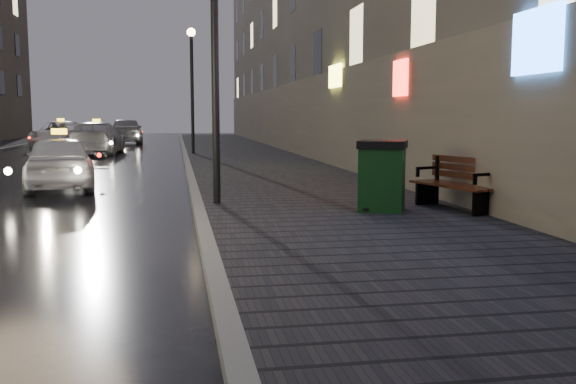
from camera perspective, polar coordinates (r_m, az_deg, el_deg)
name	(u,v)px	position (r m, az deg, el deg)	size (l,w,h in m)	color
ground	(53,314)	(6.23, -20.15, -10.11)	(120.00, 120.00, 0.00)	black
sidewalk	(243,156)	(27.06, -4.01, 3.22)	(4.60, 58.00, 0.15)	black
curb	(185,157)	(26.92, -9.11, 3.13)	(0.20, 58.00, 0.15)	slate
building_near	(300,16)	(31.79, 1.07, 15.38)	(1.80, 50.00, 13.00)	#605B54
lamp_near	(215,19)	(12.01, -6.55, 15.01)	(0.36, 0.36, 5.28)	black
lamp_far	(192,75)	(27.93, -8.54, 10.28)	(0.36, 0.36, 5.28)	black
bench	(458,183)	(11.47, 14.87, 0.76)	(1.09, 1.87, 0.91)	black
trash_bin	(382,175)	(11.04, 8.37, 1.50)	(1.04, 1.04, 1.20)	black
taxi_near	(60,162)	(16.31, -19.57, 2.53)	(1.56, 3.88, 1.32)	white
taxi_mid	(97,138)	(30.77, -16.62, 4.61)	(2.06, 5.07, 1.47)	silver
taxi_far	(61,135)	(35.85, -19.51, 4.78)	(2.45, 5.31, 1.48)	white
car_far	(126,131)	(40.95, -14.23, 5.29)	(1.94, 4.83, 1.65)	#94949B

